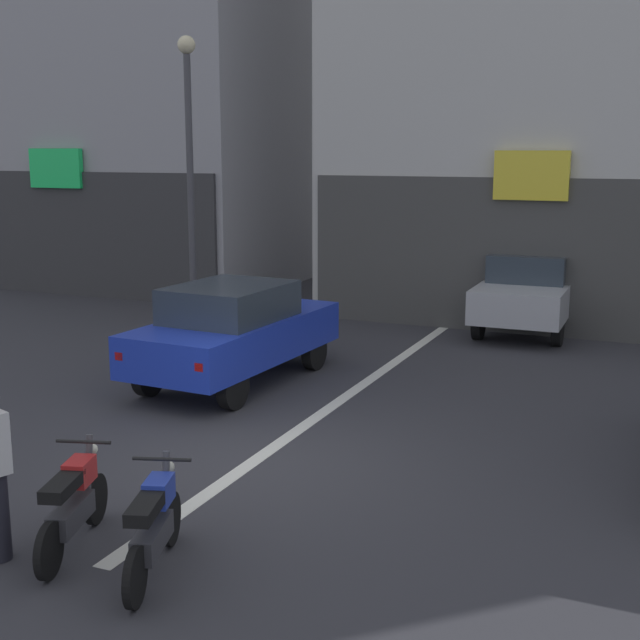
% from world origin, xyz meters
% --- Properties ---
extents(ground_plane, '(120.00, 120.00, 0.00)m').
position_xyz_m(ground_plane, '(0.00, 0.00, 0.00)').
color(ground_plane, '#333338').
extents(lane_centre_line, '(0.20, 18.00, 0.01)m').
position_xyz_m(lane_centre_line, '(0.00, 6.00, 0.00)').
color(lane_centre_line, silver).
rests_on(lane_centre_line, ground).
extents(building_corner_left, '(8.71, 9.59, 12.26)m').
position_xyz_m(building_corner_left, '(-9.90, 13.63, 6.12)').
color(building_corner_left, '#9E9EA3').
rests_on(building_corner_left, ground).
extents(car_blue_crossing_near, '(2.00, 4.20, 1.64)m').
position_xyz_m(car_blue_crossing_near, '(-1.98, 3.06, 0.89)').
color(car_blue_crossing_near, black).
rests_on(car_blue_crossing_near, ground).
extents(car_silver_down_street, '(1.82, 4.13, 1.64)m').
position_xyz_m(car_silver_down_street, '(1.69, 9.21, 0.89)').
color(car_silver_down_street, black).
rests_on(car_silver_down_street, ground).
extents(street_lamp, '(0.36, 0.36, 5.97)m').
position_xyz_m(street_lamp, '(-4.75, 6.30, 3.70)').
color(street_lamp, '#47474C').
rests_on(street_lamp, ground).
extents(motorcycle_red_row_leftmost, '(0.66, 1.61, 0.98)m').
position_xyz_m(motorcycle_red_row_leftmost, '(-0.49, -2.75, 0.46)').
color(motorcycle_red_row_leftmost, black).
rests_on(motorcycle_red_row_leftmost, ground).
extents(motorcycle_blue_row_left_mid, '(0.67, 1.61, 0.98)m').
position_xyz_m(motorcycle_blue_row_left_mid, '(0.49, -2.85, 0.46)').
color(motorcycle_blue_row_left_mid, black).
rests_on(motorcycle_blue_row_left_mid, ground).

